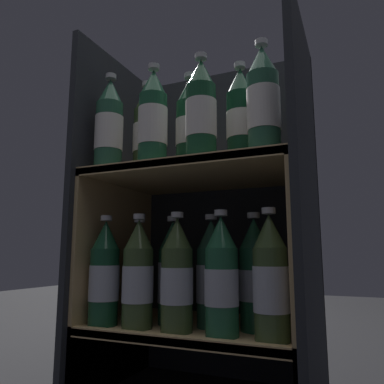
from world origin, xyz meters
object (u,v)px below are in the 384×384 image
object	(u,v)px
bottle_upper_front_1	(153,120)
bottle_lower_back_1	(173,275)
bottle_lower_front_4	(271,280)
bottle_lower_front_3	(222,278)
bottle_upper_front_2	(201,112)
bottle_upper_back_2	(241,118)
bottle_lower_back_2	(212,276)
bottle_lower_front_1	(138,276)
bottle_lower_front_0	(104,275)
bottle_upper_back_1	(190,126)
bottle_upper_back_0	(146,133)
bottle_lower_back_3	(255,277)
bottle_lower_back_0	(138,274)
bottle_lower_front_2	(177,277)
bottle_upper_front_0	(109,127)
bottle_upper_front_3	(263,102)

from	to	relation	value
bottle_upper_front_1	bottle_lower_back_1	bearing A→B (deg)	77.23
bottle_lower_back_1	bottle_lower_front_4	bearing A→B (deg)	-17.00
bottle_lower_front_3	bottle_lower_back_1	distance (m)	0.19
bottle_upper_front_2	bottle_upper_back_2	bearing A→B (deg)	47.39
bottle_lower_front_4	bottle_upper_front_2	bearing A→B (deg)	180.00
bottle_lower_back_2	bottle_lower_front_1	bearing A→B (deg)	-152.64
bottle_upper_front_1	bottle_upper_front_2	distance (m)	0.14
bottle_upper_back_2	bottle_lower_front_0	distance (m)	0.56
bottle_lower_front_3	bottle_lower_back_2	world-z (taller)	same
bottle_upper_back_1	bottle_lower_front_3	xyz separation A→B (m)	(0.12, -0.09, -0.42)
bottle_upper_back_0	bottle_lower_back_3	size ratio (longest dim) A/B	1.00
bottle_upper_back_2	bottle_lower_front_3	distance (m)	0.43
bottle_lower_front_4	bottle_lower_back_2	distance (m)	0.20
bottle_upper_back_1	bottle_lower_back_0	xyz separation A→B (m)	(-0.16, 0.00, -0.42)
bottle_lower_back_3	bottle_lower_front_2	bearing A→B (deg)	-153.19
bottle_upper_front_0	bottle_lower_back_3	world-z (taller)	bottle_upper_front_0
bottle_upper_front_2	bottle_lower_front_3	bearing A→B (deg)	0.00
bottle_lower_front_1	bottle_lower_back_0	bearing A→B (deg)	120.97
bottle_upper_back_2	bottle_lower_front_4	xyz separation A→B (m)	(0.09, -0.09, -0.42)
bottle_upper_back_0	bottle_lower_front_4	distance (m)	0.57
bottle_lower_back_1	bottle_lower_back_2	bearing A→B (deg)	0.00
bottle_upper_front_0	bottle_upper_front_1	xyz separation A→B (m)	(0.14, 0.00, -0.00)
bottle_upper_front_3	bottle_lower_back_0	world-z (taller)	bottle_upper_front_3
bottle_lower_back_2	bottle_lower_back_3	xyz separation A→B (m)	(0.12, 0.00, 0.00)
bottle_upper_front_0	bottle_lower_back_1	world-z (taller)	bottle_upper_front_0
bottle_upper_back_2	bottle_lower_front_1	world-z (taller)	bottle_upper_back_2
bottle_lower_back_3	bottle_upper_back_0	bearing A→B (deg)	180.00
bottle_lower_front_0	bottle_lower_back_0	bearing A→B (deg)	59.03
bottle_lower_back_2	bottle_lower_front_4	bearing A→B (deg)	-26.86
bottle_lower_front_3	bottle_lower_front_0	bearing A→B (deg)	180.00
bottle_upper_back_0	bottle_lower_back_1	size ratio (longest dim) A/B	1.00
bottle_upper_front_0	bottle_lower_front_4	xyz separation A→B (m)	(0.45, -0.00, -0.42)
bottle_upper_front_0	bottle_lower_front_4	size ratio (longest dim) A/B	1.00
bottle_upper_front_2	bottle_lower_front_0	distance (m)	0.51
bottle_upper_back_2	bottle_lower_front_4	distance (m)	0.44
bottle_lower_front_1	bottle_upper_back_2	bearing A→B (deg)	18.76
bottle_upper_front_2	bottle_lower_back_1	xyz separation A→B (m)	(-0.12, 0.09, -0.42)
bottle_lower_front_0	bottle_lower_front_4	distance (m)	0.45
bottle_lower_back_3	bottle_lower_front_4	bearing A→B (deg)	-56.70
bottle_lower_front_1	bottle_lower_back_0	world-z (taller)	same
bottle_upper_front_2	bottle_upper_back_2	size ratio (longest dim) A/B	1.00
bottle_upper_back_1	bottle_lower_back_3	distance (m)	0.46
bottle_upper_front_1	bottle_upper_front_3	xyz separation A→B (m)	(0.31, -0.00, 0.00)
bottle_upper_front_2	bottle_upper_back_2	xyz separation A→B (m)	(0.08, 0.09, 0.00)
bottle_upper_front_0	bottle_lower_front_0	world-z (taller)	bottle_upper_front_0
bottle_upper_front_1	bottle_upper_back_1	distance (m)	0.11
bottle_lower_front_2	bottle_lower_back_3	distance (m)	0.20
bottle_upper_front_3	bottle_upper_back_2	xyz separation A→B (m)	(-0.08, 0.09, 0.00)
bottle_upper_front_0	bottle_lower_back_2	size ratio (longest dim) A/B	1.00
bottle_upper_front_1	bottle_lower_back_1	size ratio (longest dim) A/B	1.00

